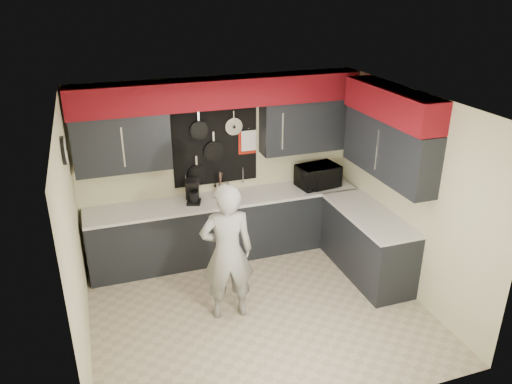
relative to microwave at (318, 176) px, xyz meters
name	(u,v)px	position (x,y,z in m)	size (l,w,h in m)	color
ground	(258,310)	(-1.43, -1.41, -1.09)	(4.00, 4.00, 0.00)	#B6A68D
back_wall_assembly	(221,121)	(-1.42, 0.18, 0.92)	(4.00, 0.36, 2.60)	beige
right_wall_assembly	(392,140)	(0.42, -1.15, 0.86)	(0.36, 3.50, 2.60)	beige
left_wall_assembly	(74,241)	(-3.42, -1.40, 0.25)	(0.05, 3.50, 2.60)	beige
base_cabinets	(265,231)	(-0.94, -0.28, -0.63)	(3.95, 2.20, 0.92)	black
microwave	(318,176)	(0.00, 0.00, 0.00)	(0.60, 0.41, 0.33)	black
knife_block	(227,192)	(-1.41, -0.02, -0.06)	(0.09, 0.09, 0.21)	#381F11
utensil_crock	(221,191)	(-1.47, 0.10, -0.08)	(0.13, 0.13, 0.17)	white
coffee_maker	(193,191)	(-1.88, 0.04, 0.01)	(0.25, 0.28, 0.34)	black
person	(227,253)	(-1.80, -1.36, -0.22)	(0.63, 0.41, 1.72)	#9B9B99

